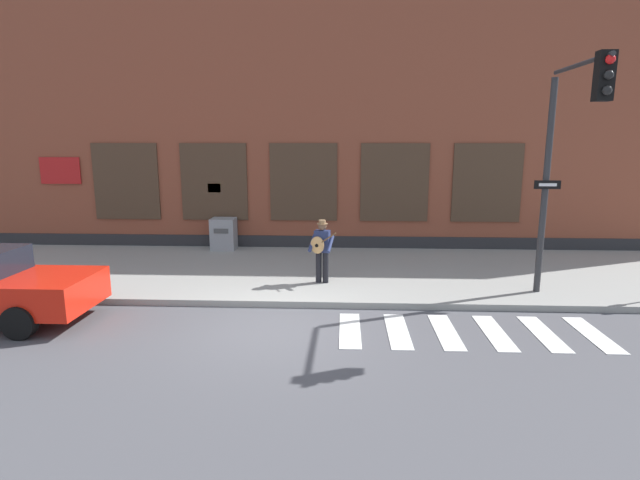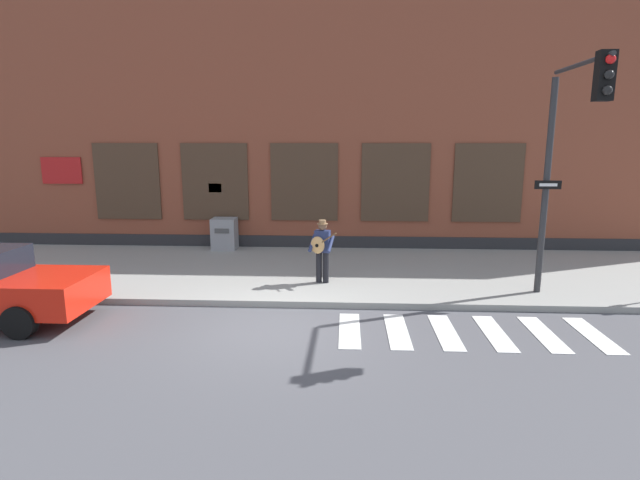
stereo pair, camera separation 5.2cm
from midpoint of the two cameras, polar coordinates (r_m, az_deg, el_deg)
name	(u,v)px [view 1 (the left image)]	position (r m, az deg, el deg)	size (l,w,h in m)	color
ground_plane	(276,329)	(10.31, -5.20, -10.10)	(160.00, 160.00, 0.00)	#4C4C51
sidewalk	(296,271)	(14.31, -2.88, -3.60)	(28.00, 5.92, 0.15)	gray
building_backdrop	(308,120)	(18.78, -1.51, 13.59)	(28.00, 4.06, 9.02)	brown
crosswalk	(470,332)	(10.52, 16.63, -10.06)	(5.20, 1.90, 0.01)	silver
busker	(321,248)	(12.69, 0.05, -0.88)	(0.72, 0.62, 1.63)	black
traffic_light	(567,142)	(11.88, 26.28, 9.96)	(0.60, 2.61, 5.18)	#2D2D30
utility_box	(224,234)	(17.05, -11.03, 0.70)	(0.80, 0.70, 1.05)	gray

